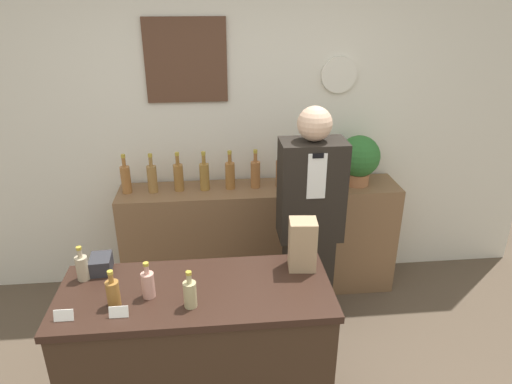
% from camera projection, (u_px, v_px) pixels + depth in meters
% --- Properties ---
extents(back_wall, '(5.20, 0.09, 2.70)m').
position_uv_depth(back_wall, '(229.00, 126.00, 3.62)').
color(back_wall, silver).
rests_on(back_wall, ground_plane).
extents(back_shelf, '(2.21, 0.39, 0.93)m').
position_uv_depth(back_shelf, '(260.00, 239.00, 3.77)').
color(back_shelf, brown).
rests_on(back_shelf, ground_plane).
extents(display_counter, '(1.42, 0.58, 0.93)m').
position_uv_depth(display_counter, '(200.00, 358.00, 2.54)').
color(display_counter, '#382619').
rests_on(display_counter, ground_plane).
extents(shopkeeper, '(0.43, 0.27, 1.69)m').
position_uv_depth(shopkeeper, '(309.00, 228.00, 3.14)').
color(shopkeeper, black).
rests_on(shopkeeper, ground_plane).
extents(potted_plant, '(0.33, 0.33, 0.40)m').
position_uv_depth(potted_plant, '(359.00, 158.00, 3.56)').
color(potted_plant, '#B27047').
rests_on(potted_plant, back_shelf).
extents(paper_bag, '(0.16, 0.14, 0.29)m').
position_uv_depth(paper_bag, '(302.00, 245.00, 2.49)').
color(paper_bag, tan).
rests_on(paper_bag, display_counter).
extents(price_card_left, '(0.09, 0.02, 0.06)m').
position_uv_depth(price_card_left, '(64.00, 315.00, 2.12)').
color(price_card_left, white).
rests_on(price_card_left, display_counter).
extents(price_card_right, '(0.09, 0.02, 0.06)m').
position_uv_depth(price_card_right, '(119.00, 312.00, 2.15)').
color(price_card_right, white).
rests_on(price_card_right, display_counter).
extents(gift_box, '(0.12, 0.15, 0.09)m').
position_uv_depth(gift_box, '(101.00, 264.00, 2.50)').
color(gift_box, '#2D2D33').
rests_on(gift_box, display_counter).
extents(counter_bottle_0, '(0.07, 0.07, 0.20)m').
position_uv_depth(counter_bottle_0, '(82.00, 267.00, 2.41)').
color(counter_bottle_0, tan).
rests_on(counter_bottle_0, display_counter).
extents(counter_bottle_1, '(0.07, 0.07, 0.20)m').
position_uv_depth(counter_bottle_1, '(113.00, 293.00, 2.21)').
color(counter_bottle_1, '#9C692E').
rests_on(counter_bottle_1, display_counter).
extents(counter_bottle_2, '(0.07, 0.07, 0.20)m').
position_uv_depth(counter_bottle_2, '(148.00, 284.00, 2.27)').
color(counter_bottle_2, tan).
rests_on(counter_bottle_2, display_counter).
extents(counter_bottle_3, '(0.07, 0.07, 0.20)m').
position_uv_depth(counter_bottle_3, '(190.00, 293.00, 2.20)').
color(counter_bottle_3, tan).
rests_on(counter_bottle_3, display_counter).
extents(shelf_bottle_0, '(0.07, 0.07, 0.31)m').
position_uv_depth(shelf_bottle_0, '(126.00, 179.00, 3.45)').
color(shelf_bottle_0, '#A16735').
rests_on(shelf_bottle_0, back_shelf).
extents(shelf_bottle_1, '(0.07, 0.07, 0.31)m').
position_uv_depth(shelf_bottle_1, '(152.00, 178.00, 3.46)').
color(shelf_bottle_1, olive).
rests_on(shelf_bottle_1, back_shelf).
extents(shelf_bottle_2, '(0.07, 0.07, 0.31)m').
position_uv_depth(shelf_bottle_2, '(179.00, 176.00, 3.49)').
color(shelf_bottle_2, olive).
rests_on(shelf_bottle_2, back_shelf).
extents(shelf_bottle_3, '(0.07, 0.07, 0.31)m').
position_uv_depth(shelf_bottle_3, '(204.00, 176.00, 3.50)').
color(shelf_bottle_3, olive).
rests_on(shelf_bottle_3, back_shelf).
extents(shelf_bottle_4, '(0.07, 0.07, 0.31)m').
position_uv_depth(shelf_bottle_4, '(230.00, 174.00, 3.52)').
color(shelf_bottle_4, '#9C6430').
rests_on(shelf_bottle_4, back_shelf).
extents(shelf_bottle_5, '(0.07, 0.07, 0.31)m').
position_uv_depth(shelf_bottle_5, '(255.00, 173.00, 3.55)').
color(shelf_bottle_5, '#A46738').
rests_on(shelf_bottle_5, back_shelf).
extents(shelf_bottle_6, '(0.07, 0.07, 0.31)m').
position_uv_depth(shelf_bottle_6, '(280.00, 172.00, 3.57)').
color(shelf_bottle_6, '#98633E').
rests_on(shelf_bottle_6, back_shelf).
extents(shelf_bottle_7, '(0.07, 0.07, 0.31)m').
position_uv_depth(shelf_bottle_7, '(305.00, 172.00, 3.58)').
color(shelf_bottle_7, '#A26B3D').
rests_on(shelf_bottle_7, back_shelf).
extents(shelf_bottle_8, '(0.07, 0.07, 0.31)m').
position_uv_depth(shelf_bottle_8, '(331.00, 172.00, 3.58)').
color(shelf_bottle_8, olive).
rests_on(shelf_bottle_8, back_shelf).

